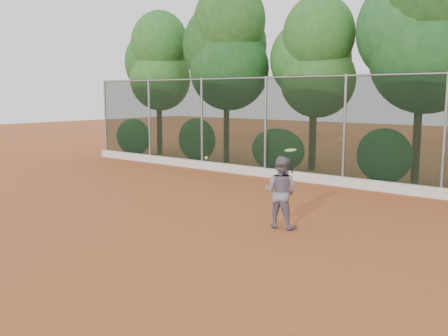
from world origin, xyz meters
The scene contains 7 objects.
ground centered at (0.00, 0.00, 0.00)m, with size 80.00×80.00×0.00m, color #A34E26.
concrete_curb centered at (0.00, 6.82, 0.15)m, with size 24.00×0.20×0.30m, color silver.
tennis_player centered at (1.23, 1.44, 0.78)m, with size 0.76×0.59×1.57m, color slate.
chainlink_fence centered at (0.00, 7.00, 1.86)m, with size 24.09×0.09×3.50m.
foliage_backdrop centered at (-0.55, 8.98, 4.40)m, with size 23.70×3.63×7.55m.
tennis_racket centered at (1.47, 1.41, 1.68)m, with size 0.31×0.31×0.53m.
tennis_ball_in_flight centered at (-0.76, 1.26, 1.40)m, with size 0.07×0.07×0.07m.
Camera 1 is at (6.96, -7.55, 2.89)m, focal length 40.00 mm.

